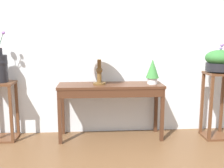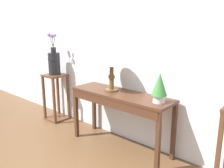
# 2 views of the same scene
# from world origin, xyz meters

# --- Properties ---
(back_wall_with_art) EXTENTS (9.00, 0.10, 2.80)m
(back_wall_with_art) POSITION_xyz_m (0.00, 1.54, 1.40)
(back_wall_with_art) COLOR silver
(back_wall_with_art) RESTS_ON ground
(console_table) EXTENTS (1.37, 0.41, 0.73)m
(console_table) POSITION_xyz_m (-0.10, 1.22, 0.64)
(console_table) COLOR #472819
(console_table) RESTS_ON ground
(table_lamp) EXTENTS (0.39, 0.39, 0.55)m
(table_lamp) POSITION_xyz_m (-0.25, 1.25, 1.16)
(table_lamp) COLOR brown
(table_lamp) RESTS_ON console_table
(potted_plant_on_console) EXTENTS (0.17, 0.17, 0.33)m
(potted_plant_on_console) POSITION_xyz_m (0.45, 1.23, 0.91)
(potted_plant_on_console) COLOR silver
(potted_plant_on_console) RESTS_ON console_table
(pedestal_stand_left) EXTENTS (0.33, 0.33, 0.77)m
(pedestal_stand_left) POSITION_xyz_m (-1.51, 1.28, 0.39)
(pedestal_stand_left) COLOR #56331E
(pedestal_stand_left) RESTS_ON ground
(flower_vase_tall_left) EXTENTS (0.20, 0.21, 0.66)m
(flower_vase_tall_left) POSITION_xyz_m (-1.51, 1.28, 0.99)
(flower_vase_tall_left) COLOR black
(flower_vase_tall_left) RESTS_ON pedestal_stand_left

